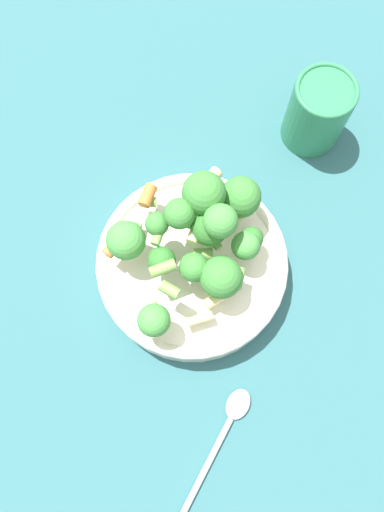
{
  "coord_description": "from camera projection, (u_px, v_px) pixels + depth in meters",
  "views": [
    {
      "loc": [
        0.02,
        0.15,
        0.6
      ],
      "look_at": [
        0.0,
        0.0,
        0.07
      ],
      "focal_mm": 35.0,
      "sensor_mm": 36.0,
      "label": 1
    }
  ],
  "objects": [
    {
      "name": "cup",
      "position": [
        318.0,
        112.0,
        0.62
      ],
      "size": [
        0.08,
        0.08,
        0.1
      ],
      "color": "#2D7F51",
      "rests_on": "ground_plane"
    },
    {
      "name": "bowl",
      "position": [
        192.0,
        265.0,
        0.59
      ],
      "size": [
        0.22,
        0.22,
        0.05
      ],
      "color": "silver",
      "rests_on": "ground_plane"
    },
    {
      "name": "pasta_salad",
      "position": [
        198.0,
        235.0,
        0.53
      ],
      "size": [
        0.18,
        0.19,
        0.09
      ],
      "color": "#8CB766",
      "rests_on": "bowl"
    },
    {
      "name": "ground_plane",
      "position": [
        192.0,
        271.0,
        0.62
      ],
      "size": [
        3.0,
        3.0,
        0.0
      ],
      "primitive_type": "plane",
      "color": "#2D6066"
    },
    {
      "name": "spoon",
      "position": [
        222.0,
        435.0,
        0.56
      ],
      "size": [
        0.12,
        0.16,
        0.01
      ],
      "rotation": [
        0.0,
        0.0,
        10.38
      ],
      "color": "silver",
      "rests_on": "ground_plane"
    }
  ]
}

